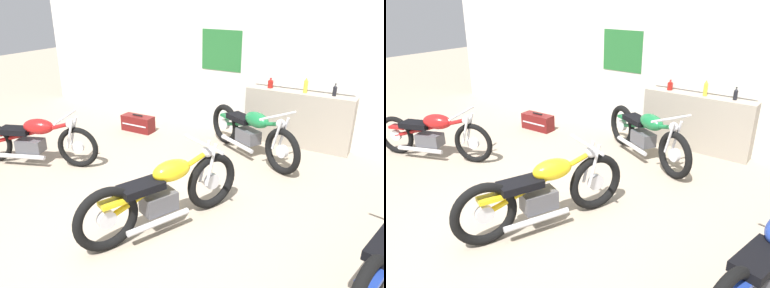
# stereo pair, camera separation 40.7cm
# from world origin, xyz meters

# --- Properties ---
(ground_plane) EXTENTS (24.00, 24.00, 0.00)m
(ground_plane) POSITION_xyz_m (0.00, 0.00, 0.00)
(ground_plane) COLOR gray
(wall_back) EXTENTS (10.00, 0.07, 2.80)m
(wall_back) POSITION_xyz_m (0.02, 3.72, 1.40)
(wall_back) COLOR silver
(wall_back) RESTS_ON ground_plane
(sill_counter) EXTENTS (1.71, 0.28, 0.89)m
(sill_counter) POSITION_xyz_m (0.68, 3.54, 0.45)
(sill_counter) COLOR gray
(sill_counter) RESTS_ON ground_plane
(bottle_leftmost) EXTENTS (0.09, 0.09, 0.16)m
(bottle_leftmost) POSITION_xyz_m (0.18, 3.57, 0.96)
(bottle_leftmost) COLOR maroon
(bottle_leftmost) RESTS_ON sill_counter
(bottle_left_center) EXTENTS (0.06, 0.06, 0.26)m
(bottle_left_center) POSITION_xyz_m (0.76, 3.54, 1.01)
(bottle_left_center) COLOR gold
(bottle_left_center) RESTS_ON sill_counter
(bottle_center) EXTENTS (0.06, 0.06, 0.19)m
(bottle_center) POSITION_xyz_m (1.19, 3.57, 0.98)
(bottle_center) COLOR black
(bottle_center) RESTS_ON sill_counter
(motorcycle_red) EXTENTS (1.81, 0.89, 0.76)m
(motorcycle_red) POSITION_xyz_m (-2.36, 0.87, 0.39)
(motorcycle_red) COLOR black
(motorcycle_red) RESTS_ON ground_plane
(motorcycle_green) EXTENTS (1.79, 1.06, 0.82)m
(motorcycle_green) POSITION_xyz_m (0.22, 2.72, 0.40)
(motorcycle_green) COLOR black
(motorcycle_green) RESTS_ON ground_plane
(motorcycle_yellow) EXTENTS (0.93, 1.86, 0.84)m
(motorcycle_yellow) POSITION_xyz_m (0.15, 0.53, 0.41)
(motorcycle_yellow) COLOR black
(motorcycle_yellow) RESTS_ON ground_plane
(hard_case_darkred) EXTENTS (0.60, 0.26, 0.31)m
(hard_case_darkred) POSITION_xyz_m (-1.96, 2.74, 0.14)
(hard_case_darkred) COLOR maroon
(hard_case_darkred) RESTS_ON ground_plane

